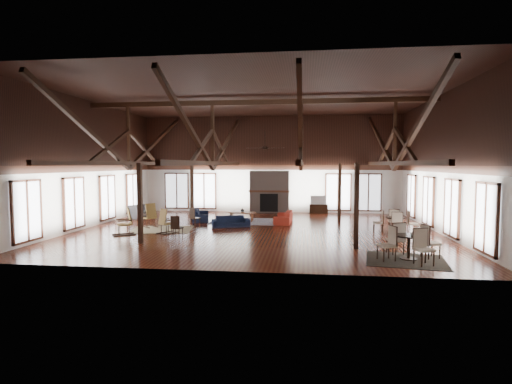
# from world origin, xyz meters

# --- Properties ---
(floor) EXTENTS (16.00, 16.00, 0.00)m
(floor) POSITION_xyz_m (0.00, 0.00, 0.00)
(floor) COLOR #562312
(floor) RESTS_ON ground
(ceiling) EXTENTS (16.00, 14.00, 0.02)m
(ceiling) POSITION_xyz_m (0.00, 0.00, 6.00)
(ceiling) COLOR black
(ceiling) RESTS_ON wall_back
(wall_back) EXTENTS (16.00, 0.02, 6.00)m
(wall_back) POSITION_xyz_m (0.00, 7.00, 3.00)
(wall_back) COLOR white
(wall_back) RESTS_ON floor
(wall_front) EXTENTS (16.00, 0.02, 6.00)m
(wall_front) POSITION_xyz_m (0.00, -7.00, 3.00)
(wall_front) COLOR white
(wall_front) RESTS_ON floor
(wall_left) EXTENTS (0.02, 14.00, 6.00)m
(wall_left) POSITION_xyz_m (-8.00, 0.00, 3.00)
(wall_left) COLOR white
(wall_left) RESTS_ON floor
(wall_right) EXTENTS (0.02, 14.00, 6.00)m
(wall_right) POSITION_xyz_m (8.00, 0.00, 3.00)
(wall_right) COLOR white
(wall_right) RESTS_ON floor
(roof_truss) EXTENTS (15.60, 14.07, 3.14)m
(roof_truss) POSITION_xyz_m (0.00, 0.00, 4.03)
(roof_truss) COLOR black
(roof_truss) RESTS_ON wall_back
(post_grid) EXTENTS (8.16, 7.16, 3.05)m
(post_grid) POSITION_xyz_m (0.00, 0.00, 1.52)
(post_grid) COLOR black
(post_grid) RESTS_ON floor
(fireplace) EXTENTS (2.50, 0.69, 2.60)m
(fireplace) POSITION_xyz_m (0.00, 6.67, 1.29)
(fireplace) COLOR #77645B
(fireplace) RESTS_ON floor
(ceiling_fan) EXTENTS (1.60, 1.60, 0.75)m
(ceiling_fan) POSITION_xyz_m (0.50, -1.00, 3.73)
(ceiling_fan) COLOR black
(ceiling_fan) RESTS_ON roof_truss
(sofa_navy_front) EXTENTS (1.91, 1.25, 0.52)m
(sofa_navy_front) POSITION_xyz_m (-1.34, 0.86, 0.26)
(sofa_navy_front) COLOR black
(sofa_navy_front) RESTS_ON floor
(sofa_navy_left) EXTENTS (2.16, 1.23, 0.59)m
(sofa_navy_left) POSITION_xyz_m (-3.34, 2.84, 0.30)
(sofa_navy_left) COLOR #131A34
(sofa_navy_left) RESTS_ON floor
(sofa_orange) EXTENTS (2.07, 0.91, 0.59)m
(sofa_orange) POSITION_xyz_m (1.10, 2.50, 0.30)
(sofa_orange) COLOR #AD3021
(sofa_orange) RESTS_ON floor
(coffee_table) EXTENTS (1.45, 1.00, 0.50)m
(coffee_table) POSITION_xyz_m (-1.11, 2.73, 0.45)
(coffee_table) COLOR brown
(coffee_table) RESTS_ON floor
(vase) EXTENTS (0.24, 0.24, 0.20)m
(vase) POSITION_xyz_m (-1.06, 2.68, 0.60)
(vase) COLOR #B2B2B2
(vase) RESTS_ON coffee_table
(armchair) EXTENTS (1.47, 1.51, 0.75)m
(armchair) POSITION_xyz_m (-6.78, 3.12, 0.37)
(armchair) COLOR #37373A
(armchair) RESTS_ON floor
(side_table_lamp) EXTENTS (0.48, 0.48, 1.22)m
(side_table_lamp) POSITION_xyz_m (-7.12, 3.72, 0.46)
(side_table_lamp) COLOR black
(side_table_lamp) RESTS_ON floor
(rocking_chair_a) EXTENTS (0.99, 0.93, 1.15)m
(rocking_chair_a) POSITION_xyz_m (-5.14, 0.25, 0.54)
(rocking_chair_a) COLOR olive
(rocking_chair_a) RESTS_ON floor
(rocking_chair_b) EXTENTS (0.87, 0.94, 1.09)m
(rocking_chair_b) POSITION_xyz_m (-3.80, -1.37, 0.51)
(rocking_chair_b) COLOR olive
(rocking_chair_b) RESTS_ON floor
(rocking_chair_c) EXTENTS (1.03, 0.92, 1.18)m
(rocking_chair_c) POSITION_xyz_m (-5.34, -1.84, 0.56)
(rocking_chair_c) COLOR olive
(rocking_chair_c) RESTS_ON floor
(side_chair_a) EXTENTS (0.54, 0.54, 0.92)m
(side_chair_a) POSITION_xyz_m (-3.09, 0.56, 0.53)
(side_chair_a) COLOR black
(side_chair_a) RESTS_ON floor
(side_chair_b) EXTENTS (0.45, 0.45, 0.93)m
(side_chair_b) POSITION_xyz_m (-2.97, -2.39, 0.54)
(side_chair_b) COLOR black
(side_chair_b) RESTS_ON floor
(cafe_table_near) EXTENTS (2.10, 2.10, 1.07)m
(cafe_table_near) POSITION_xyz_m (5.46, -4.91, 0.54)
(cafe_table_near) COLOR black
(cafe_table_near) RESTS_ON floor
(cafe_table_far) EXTENTS (1.92, 1.92, 0.99)m
(cafe_table_far) POSITION_xyz_m (6.10, -0.07, 0.49)
(cafe_table_far) COLOR black
(cafe_table_far) RESTS_ON floor
(cup_near) EXTENTS (0.14, 0.14, 0.09)m
(cup_near) POSITION_xyz_m (5.54, -4.97, 0.82)
(cup_near) COLOR #B2B2B2
(cup_near) RESTS_ON cafe_table_near
(cup_far) EXTENTS (0.15, 0.15, 0.09)m
(cup_far) POSITION_xyz_m (6.16, -0.02, 0.76)
(cup_far) COLOR #B2B2B2
(cup_far) RESTS_ON cafe_table_far
(tv_console) EXTENTS (1.10, 0.41, 0.55)m
(tv_console) POSITION_xyz_m (3.02, 6.75, 0.28)
(tv_console) COLOR black
(tv_console) RESTS_ON floor
(television) EXTENTS (0.94, 0.17, 0.54)m
(television) POSITION_xyz_m (2.99, 6.75, 0.82)
(television) COLOR #B2B2B2
(television) RESTS_ON tv_console
(rug_tan) EXTENTS (2.95, 2.45, 0.01)m
(rug_tan) POSITION_xyz_m (-4.33, -0.33, 0.01)
(rug_tan) COLOR tan
(rug_tan) RESTS_ON floor
(rug_navy) EXTENTS (3.42, 2.58, 0.01)m
(rug_navy) POSITION_xyz_m (-1.00, 2.74, 0.01)
(rug_navy) COLOR #1A1B48
(rug_navy) RESTS_ON floor
(rug_dark) EXTENTS (2.68, 2.50, 0.01)m
(rug_dark) POSITION_xyz_m (5.34, -5.07, 0.01)
(rug_dark) COLOR black
(rug_dark) RESTS_ON floor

